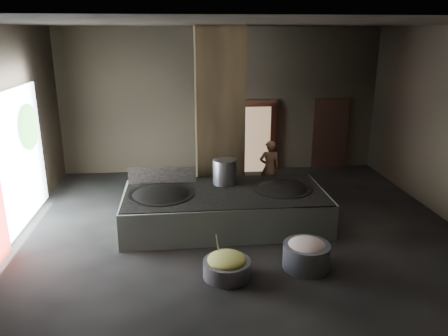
{
  "coord_description": "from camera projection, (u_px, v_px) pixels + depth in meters",
  "views": [
    {
      "loc": [
        -1.27,
        -9.19,
        4.32
      ],
      "look_at": [
        -0.29,
        0.64,
        1.25
      ],
      "focal_mm": 35.0,
      "sensor_mm": 36.0,
      "label": 1
    }
  ],
  "objects": [
    {
      "name": "floor",
      "position": [
        239.0,
        229.0,
        10.15
      ],
      "size": [
        10.0,
        9.0,
        0.1
      ],
      "primitive_type": "cube",
      "color": "black",
      "rests_on": "ground"
    },
    {
      "name": "ceiling",
      "position": [
        242.0,
        21.0,
        8.78
      ],
      "size": [
        10.0,
        9.0,
        0.1
      ],
      "primitive_type": "cube",
      "color": "black",
      "rests_on": "back_wall"
    },
    {
      "name": "back_wall",
      "position": [
        221.0,
        101.0,
        13.79
      ],
      "size": [
        10.0,
        0.1,
        4.5
      ],
      "primitive_type": "cube",
      "color": "black",
      "rests_on": "ground"
    },
    {
      "name": "front_wall",
      "position": [
        292.0,
        216.0,
        5.14
      ],
      "size": [
        10.0,
        0.1,
        4.5
      ],
      "primitive_type": "cube",
      "color": "black",
      "rests_on": "ground"
    },
    {
      "name": "pillar",
      "position": [
        219.0,
        117.0,
        11.24
      ],
      "size": [
        1.2,
        1.2,
        4.5
      ],
      "primitive_type": "cube",
      "color": "black",
      "rests_on": "ground"
    },
    {
      "name": "hearth_platform",
      "position": [
        225.0,
        209.0,
        10.16
      ],
      "size": [
        4.67,
        2.29,
        0.81
      ],
      "primitive_type": "cube",
      "rotation": [
        0.0,
        0.0,
        0.01
      ],
      "color": "silver",
      "rests_on": "ground"
    },
    {
      "name": "platform_cap",
      "position": [
        225.0,
        192.0,
        10.03
      ],
      "size": [
        4.54,
        2.18,
        0.03
      ],
      "primitive_type": "cube",
      "color": "black",
      "rests_on": "hearth_platform"
    },
    {
      "name": "wok_left",
      "position": [
        161.0,
        198.0,
        9.87
      ],
      "size": [
        1.46,
        1.46,
        0.4
      ],
      "primitive_type": "ellipsoid",
      "color": "black",
      "rests_on": "hearth_platform"
    },
    {
      "name": "wok_left_rim",
      "position": [
        161.0,
        195.0,
        9.85
      ],
      "size": [
        1.49,
        1.49,
        0.05
      ],
      "primitive_type": "cylinder",
      "color": "black",
      "rests_on": "hearth_platform"
    },
    {
      "name": "wok_right",
      "position": [
        282.0,
        192.0,
        10.23
      ],
      "size": [
        1.36,
        1.36,
        0.38
      ],
      "primitive_type": "ellipsoid",
      "color": "black",
      "rests_on": "hearth_platform"
    },
    {
      "name": "wok_right_rim",
      "position": [
        282.0,
        189.0,
        10.21
      ],
      "size": [
        1.39,
        1.39,
        0.05
      ],
      "primitive_type": "cylinder",
      "color": "black",
      "rests_on": "hearth_platform"
    },
    {
      "name": "stock_pot",
      "position": [
        224.0,
        172.0,
        10.47
      ],
      "size": [
        0.56,
        0.56,
        0.6
      ],
      "primitive_type": "cylinder",
      "color": "#919598",
      "rests_on": "hearth_platform"
    },
    {
      "name": "splash_guard",
      "position": [
        162.0,
        175.0,
        10.55
      ],
      "size": [
        1.61,
        0.08,
        0.4
      ],
      "primitive_type": "cube",
      "rotation": [
        0.0,
        0.0,
        0.01
      ],
      "color": "black",
      "rests_on": "hearth_platform"
    },
    {
      "name": "cook",
      "position": [
        269.0,
        168.0,
        11.98
      ],
      "size": [
        0.57,
        0.37,
        1.54
      ],
      "primitive_type": "imported",
      "rotation": [
        0.0,
        0.0,
        3.13
      ],
      "color": "#9D7050",
      "rests_on": "ground"
    },
    {
      "name": "veg_basin",
      "position": [
        227.0,
        269.0,
        8.04
      ],
      "size": [
        1.0,
        1.0,
        0.32
      ],
      "primitive_type": "cylinder",
      "rotation": [
        0.0,
        0.0,
        0.15
      ],
      "color": "slate",
      "rests_on": "ground"
    },
    {
      "name": "veg_fill",
      "position": [
        227.0,
        259.0,
        7.98
      ],
      "size": [
        0.72,
        0.72,
        0.22
      ],
      "primitive_type": "ellipsoid",
      "color": "#8BB356",
      "rests_on": "veg_basin"
    },
    {
      "name": "ladle",
      "position": [
        218.0,
        246.0,
        8.05
      ],
      "size": [
        0.12,
        0.34,
        0.62
      ],
      "primitive_type": "cylinder",
      "rotation": [
        0.49,
        0.0,
        -0.28
      ],
      "color": "#919598",
      "rests_on": "veg_basin"
    },
    {
      "name": "meat_basin",
      "position": [
        306.0,
        256.0,
        8.32
      ],
      "size": [
        1.04,
        1.04,
        0.49
      ],
      "primitive_type": "cylinder",
      "rotation": [
        0.0,
        0.0,
        -0.18
      ],
      "color": "slate",
      "rests_on": "ground"
    },
    {
      "name": "meat_fill",
      "position": [
        307.0,
        246.0,
        8.26
      ],
      "size": [
        0.74,
        0.74,
        0.28
      ],
      "primitive_type": "ellipsoid",
      "color": "tan",
      "rests_on": "meat_basin"
    },
    {
      "name": "doorway_near",
      "position": [
        258.0,
        136.0,
        14.15
      ],
      "size": [
        1.18,
        0.08,
        2.38
      ],
      "primitive_type": "cube",
      "color": "black",
      "rests_on": "ground"
    },
    {
      "name": "doorway_near_glow",
      "position": [
        256.0,
        140.0,
        13.9
      ],
      "size": [
        0.89,
        0.04,
        2.12
      ],
      "primitive_type": "cube",
      "color": "#8C6647",
      "rests_on": "ground"
    },
    {
      "name": "doorway_far",
      "position": [
        330.0,
        135.0,
        14.37
      ],
      "size": [
        1.18,
        0.08,
        2.38
      ],
      "primitive_type": "cube",
      "color": "black",
      "rests_on": "ground"
    },
    {
      "name": "doorway_far_glow",
      "position": [
        328.0,
        136.0,
        14.42
      ],
      "size": [
        0.89,
        0.04,
        2.12
      ],
      "primitive_type": "cube",
      "color": "#8C6647",
      "rests_on": "ground"
    },
    {
      "name": "left_opening",
      "position": [
        11.0,
        165.0,
        9.38
      ],
      "size": [
        0.04,
        4.2,
        3.1
      ],
      "primitive_type": "cube",
      "color": "white",
      "rests_on": "ground"
    },
    {
      "name": "tree_silhouette",
      "position": [
        29.0,
        127.0,
        10.26
      ],
      "size": [
        0.28,
        1.1,
        1.1
      ],
      "primitive_type": "ellipsoid",
      "color": "#194714",
      "rests_on": "left_opening"
    }
  ]
}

